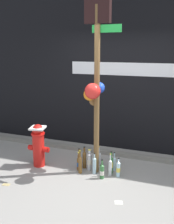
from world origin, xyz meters
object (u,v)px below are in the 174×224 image
(fire_hydrant, at_px, (38,144))
(bottle_7, at_px, (99,157))
(bottle_0, at_px, (94,165))
(bottle_9, at_px, (111,164))
(bottle_2, at_px, (114,163))
(bottle_10, at_px, (79,160))
(bottle_8, at_px, (89,161))
(bottle_1, at_px, (79,163))
(memorial_post, at_px, (95,80))
(bottle_6, at_px, (118,169))
(bottle_3, at_px, (102,171))
(bottle_5, at_px, (80,164))
(bottle_4, at_px, (84,159))
(bottle_11, at_px, (110,167))

(fire_hydrant, relative_size, bottle_7, 2.24)
(bottle_0, distance_m, bottle_9, 0.29)
(bottle_2, distance_m, bottle_10, 0.64)
(bottle_7, xyz_separation_m, bottle_8, (-0.09, -0.28, 0.03))
(bottle_1, bearing_deg, bottle_2, 19.73)
(memorial_post, height_order, bottle_2, memorial_post)
(bottle_2, bearing_deg, memorial_post, -150.92)
(bottle_6, height_order, bottle_8, bottle_8)
(bottle_0, bearing_deg, bottle_3, -35.60)
(bottle_1, distance_m, bottle_5, 0.12)
(bottle_5, height_order, bottle_9, bottle_5)
(fire_hydrant, xyz_separation_m, bottle_5, (0.83, -0.02, -0.25))
(bottle_10, bearing_deg, memorial_post, -8.10)
(bottle_0, relative_size, bottle_10, 1.00)
(memorial_post, distance_m, bottle_7, 1.54)
(bottle_4, relative_size, bottle_8, 1.06)
(bottle_6, bearing_deg, bottle_11, -175.95)
(bottle_5, bearing_deg, fire_hydrant, 178.57)
(bottle_5, bearing_deg, bottle_9, 19.67)
(bottle_9, bearing_deg, bottle_7, 139.25)
(bottle_10, relative_size, bottle_11, 0.95)
(fire_hydrant, relative_size, bottle_5, 1.88)
(fire_hydrant, relative_size, bottle_1, 2.32)
(fire_hydrant, height_order, bottle_10, fire_hydrant)
(bottle_0, bearing_deg, bottle_11, 4.34)
(memorial_post, height_order, bottle_0, memorial_post)
(bottle_3, bearing_deg, bottle_6, 33.08)
(bottle_9, relative_size, bottle_10, 1.07)
(bottle_7, distance_m, bottle_8, 0.29)
(bottle_8, height_order, bottle_11, bottle_11)
(bottle_2, height_order, bottle_6, bottle_2)
(bottle_1, xyz_separation_m, bottle_5, (0.06, -0.09, 0.04))
(fire_hydrant, bearing_deg, bottle_9, 6.88)
(bottle_3, xyz_separation_m, bottle_6, (0.24, 0.16, 0.01))
(bottle_2, bearing_deg, bottle_8, -162.77)
(bottle_4, distance_m, bottle_8, 0.12)
(bottle_4, xyz_separation_m, bottle_11, (0.52, -0.12, -0.02))
(bottle_1, height_order, bottle_2, bottle_2)
(bottle_5, bearing_deg, bottle_6, 8.70)
(bottle_0, bearing_deg, bottle_10, 161.75)
(bottle_4, bearing_deg, bottle_10, -157.87)
(bottle_6, bearing_deg, bottle_10, 174.06)
(memorial_post, bearing_deg, bottle_1, -171.74)
(bottle_2, distance_m, bottle_7, 0.37)
(bottle_5, bearing_deg, bottle_2, 29.82)
(bottle_10, bearing_deg, bottle_7, 43.57)
(bottle_2, xyz_separation_m, bottle_3, (-0.12, -0.36, -0.01))
(fire_hydrant, height_order, bottle_2, fire_hydrant)
(fire_hydrant, distance_m, bottle_7, 1.15)
(bottle_1, distance_m, bottle_10, 0.09)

